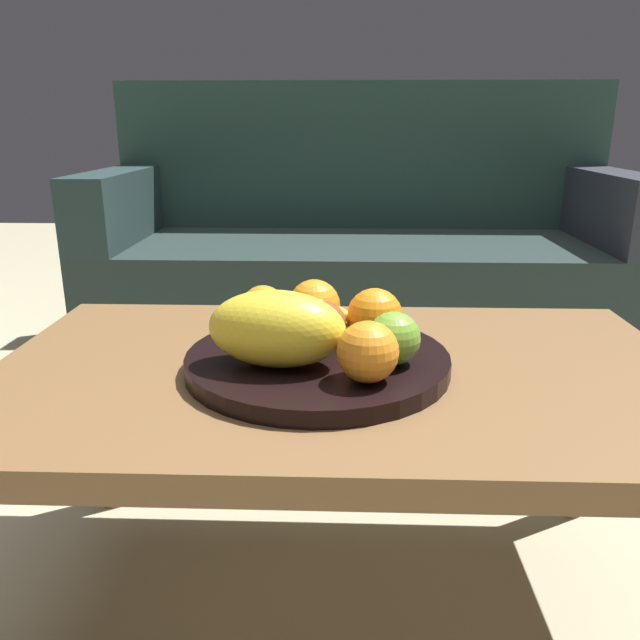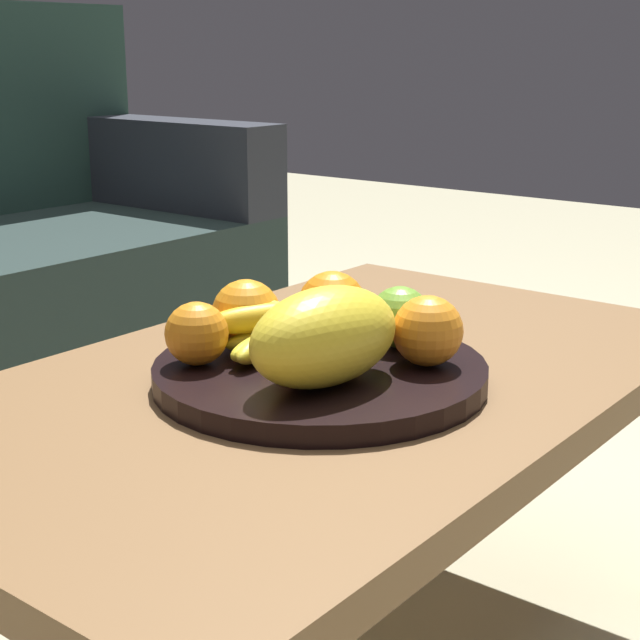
% 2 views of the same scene
% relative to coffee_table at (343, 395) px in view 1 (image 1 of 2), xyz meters
% --- Properties ---
extents(ground_plane, '(8.00, 8.00, 0.00)m').
position_rel_coffee_table_xyz_m(ground_plane, '(0.00, 0.00, -0.38)').
color(ground_plane, '#B3AD8A').
extents(coffee_table, '(1.03, 0.61, 0.42)m').
position_rel_coffee_table_xyz_m(coffee_table, '(0.00, 0.00, 0.00)').
color(coffee_table, brown).
rests_on(coffee_table, ground_plane).
extents(couch, '(1.70, 0.70, 0.90)m').
position_rel_coffee_table_xyz_m(couch, '(0.06, 1.23, -0.07)').
color(couch, '#22302D').
rests_on(couch, ground_plane).
extents(fruit_bowl, '(0.38, 0.38, 0.03)m').
position_rel_coffee_table_xyz_m(fruit_bowl, '(-0.03, -0.02, 0.06)').
color(fruit_bowl, black).
rests_on(fruit_bowl, coffee_table).
extents(melon_large_front, '(0.20, 0.13, 0.10)m').
position_rel_coffee_table_xyz_m(melon_large_front, '(-0.09, -0.07, 0.13)').
color(melon_large_front, yellow).
rests_on(melon_large_front, fruit_bowl).
extents(orange_front, '(0.08, 0.08, 0.08)m').
position_rel_coffee_table_xyz_m(orange_front, '(0.05, 0.03, 0.11)').
color(orange_front, orange).
rests_on(orange_front, fruit_bowl).
extents(orange_left, '(0.08, 0.08, 0.08)m').
position_rel_coffee_table_xyz_m(orange_left, '(0.03, -0.12, 0.11)').
color(orange_left, orange).
rests_on(orange_left, fruit_bowl).
extents(orange_right, '(0.07, 0.07, 0.07)m').
position_rel_coffee_table_xyz_m(orange_right, '(-0.12, 0.09, 0.11)').
color(orange_right, orange).
rests_on(orange_right, fruit_bowl).
extents(orange_back, '(0.08, 0.08, 0.08)m').
position_rel_coffee_table_xyz_m(orange_back, '(-0.04, 0.09, 0.11)').
color(orange_back, orange).
rests_on(orange_back, fruit_bowl).
extents(apple_front, '(0.07, 0.07, 0.07)m').
position_rel_coffee_table_xyz_m(apple_front, '(-0.03, 0.01, 0.11)').
color(apple_front, '#B53F28').
rests_on(apple_front, fruit_bowl).
extents(apple_left, '(0.07, 0.07, 0.07)m').
position_rel_coffee_table_xyz_m(apple_left, '(0.07, -0.05, 0.11)').
color(apple_left, '#70AA34').
rests_on(apple_left, fruit_bowl).
extents(banana_bunch, '(0.17, 0.15, 0.06)m').
position_rel_coffee_table_xyz_m(banana_bunch, '(-0.04, 0.04, 0.10)').
color(banana_bunch, yellow).
rests_on(banana_bunch, fruit_bowl).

